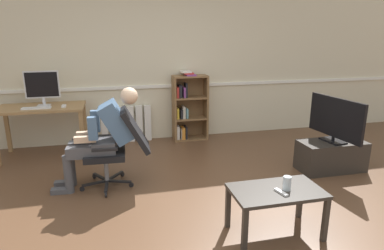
{
  "coord_description": "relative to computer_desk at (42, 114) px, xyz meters",
  "views": [
    {
      "loc": [
        -0.77,
        -2.99,
        1.8
      ],
      "look_at": [
        0.15,
        0.85,
        0.7
      ],
      "focal_mm": 31.13,
      "sensor_mm": 36.0,
      "label": 1
    }
  ],
  "objects": [
    {
      "name": "back_wall",
      "position": [
        1.81,
        0.5,
        0.7
      ],
      "size": [
        12.0,
        0.13,
        2.7
      ],
      "color": "beige",
      "rests_on": "ground_plane"
    },
    {
      "name": "bookshelf",
      "position": [
        2.27,
        0.29,
        -0.09
      ],
      "size": [
        0.59,
        0.29,
        1.18
      ],
      "color": "brown",
      "rests_on": "ground_plane"
    },
    {
      "name": "coffee_table",
      "position": [
        2.41,
        -2.68,
        -0.26
      ],
      "size": [
        0.82,
        0.47,
        0.45
      ],
      "color": "#332D28",
      "rests_on": "ground_plane"
    },
    {
      "name": "tv_stand",
      "position": [
        3.84,
        -1.5,
        -0.45
      ],
      "size": [
        0.87,
        0.42,
        0.4
      ],
      "color": "#2D2823",
      "rests_on": "ground_plane"
    },
    {
      "name": "ground_plane",
      "position": [
        1.81,
        -2.15,
        -0.65
      ],
      "size": [
        18.0,
        18.0,
        0.0
      ],
      "primitive_type": "plane",
      "color": "brown"
    },
    {
      "name": "imac_monitor",
      "position": [
        0.04,
        0.08,
        0.4
      ],
      "size": [
        0.48,
        0.14,
        0.51
      ],
      "color": "silver",
      "rests_on": "computer_desk"
    },
    {
      "name": "computer_desk",
      "position": [
        0.0,
        0.0,
        0.0
      ],
      "size": [
        1.22,
        0.66,
        0.76
      ],
      "color": "#9E7547",
      "rests_on": "ground_plane"
    },
    {
      "name": "radiator",
      "position": [
        1.23,
        0.39,
        -0.34
      ],
      "size": [
        0.83,
        0.08,
        0.61
      ],
      "color": "white",
      "rests_on": "ground_plane"
    },
    {
      "name": "keyboard",
      "position": [
        -0.03,
        -0.14,
        0.12
      ],
      "size": [
        0.39,
        0.12,
        0.02
      ],
      "primitive_type": "cube",
      "color": "white",
      "rests_on": "computer_desk"
    },
    {
      "name": "office_chair",
      "position": [
        1.07,
        -1.3,
        -0.13
      ],
      "size": [
        0.86,
        0.62,
        0.95
      ],
      "rotation": [
        0.0,
        0.0,
        -1.62
      ],
      "color": "black",
      "rests_on": "ground_plane"
    },
    {
      "name": "computer_mouse",
      "position": [
        0.34,
        -0.12,
        0.12
      ],
      "size": [
        0.06,
        0.1,
        0.03
      ],
      "primitive_type": "cube",
      "color": "white",
      "rests_on": "computer_desk"
    },
    {
      "name": "person_seated",
      "position": [
        0.89,
        -1.29,
        -0.0
      ],
      "size": [
        1.05,
        0.4,
        1.2
      ],
      "rotation": [
        0.0,
        0.0,
        -1.62
      ],
      "color": "#4C4C51",
      "rests_on": "ground_plane"
    },
    {
      "name": "spare_remote",
      "position": [
        2.42,
        -2.76,
        -0.19
      ],
      "size": [
        0.07,
        0.15,
        0.02
      ],
      "primitive_type": "cube",
      "rotation": [
        0.0,
        0.0,
        3.38
      ],
      "color": "white",
      "rests_on": "coffee_table"
    },
    {
      "name": "drinking_glass",
      "position": [
        2.49,
        -2.71,
        -0.14
      ],
      "size": [
        0.07,
        0.07,
        0.13
      ],
      "primitive_type": "cylinder",
      "color": "silver",
      "rests_on": "coffee_table"
    },
    {
      "name": "tv_screen",
      "position": [
        3.84,
        -1.5,
        0.06
      ],
      "size": [
        0.24,
        0.91,
        0.59
      ],
      "rotation": [
        0.0,
        0.0,
        1.7
      ],
      "color": "black",
      "rests_on": "tv_stand"
    }
  ]
}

